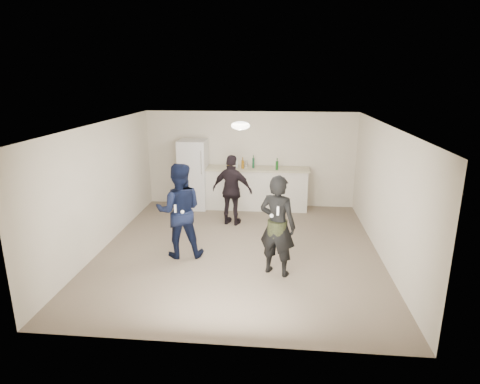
# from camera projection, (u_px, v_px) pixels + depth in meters

# --- Properties ---
(floor) EXTENTS (6.00, 6.00, 0.00)m
(floor) POSITION_uv_depth(u_px,v_px,m) (239.00, 249.00, 8.08)
(floor) COLOR #6B5B4C
(floor) RESTS_ON ground
(ceiling) EXTENTS (6.00, 6.00, 0.00)m
(ceiling) POSITION_uv_depth(u_px,v_px,m) (239.00, 125.00, 7.39)
(ceiling) COLOR silver
(ceiling) RESTS_ON wall_back
(wall_back) EXTENTS (6.00, 0.00, 6.00)m
(wall_back) POSITION_uv_depth(u_px,v_px,m) (250.00, 159.00, 10.61)
(wall_back) COLOR beige
(wall_back) RESTS_ON floor
(wall_front) EXTENTS (6.00, 0.00, 6.00)m
(wall_front) POSITION_uv_depth(u_px,v_px,m) (215.00, 257.00, 4.87)
(wall_front) COLOR beige
(wall_front) RESTS_ON floor
(wall_left) EXTENTS (0.00, 6.00, 6.00)m
(wall_left) POSITION_uv_depth(u_px,v_px,m) (102.00, 186.00, 7.99)
(wall_left) COLOR beige
(wall_left) RESTS_ON floor
(wall_right) EXTENTS (0.00, 6.00, 6.00)m
(wall_right) POSITION_uv_depth(u_px,v_px,m) (385.00, 194.00, 7.49)
(wall_right) COLOR beige
(wall_right) RESTS_ON floor
(counter) EXTENTS (2.60, 0.56, 1.05)m
(counter) POSITION_uv_depth(u_px,v_px,m) (257.00, 189.00, 10.47)
(counter) COLOR beige
(counter) RESTS_ON floor
(counter_top) EXTENTS (2.68, 0.64, 0.04)m
(counter_top) POSITION_uv_depth(u_px,v_px,m) (257.00, 169.00, 10.32)
(counter_top) COLOR #BDB392
(counter_top) RESTS_ON counter
(fridge) EXTENTS (0.70, 0.70, 1.80)m
(fridge) POSITION_uv_depth(u_px,v_px,m) (194.00, 174.00, 10.45)
(fridge) COLOR silver
(fridge) RESTS_ON floor
(fridge_handle) EXTENTS (0.02, 0.02, 0.60)m
(fridge_handle) POSITION_uv_depth(u_px,v_px,m) (201.00, 163.00, 9.96)
(fridge_handle) COLOR silver
(fridge_handle) RESTS_ON fridge
(ceiling_dome) EXTENTS (0.36, 0.36, 0.16)m
(ceiling_dome) POSITION_uv_depth(u_px,v_px,m) (240.00, 126.00, 7.69)
(ceiling_dome) COLOR white
(ceiling_dome) RESTS_ON ceiling
(shaker) EXTENTS (0.08, 0.08, 0.17)m
(shaker) POSITION_uv_depth(u_px,v_px,m) (246.00, 164.00, 10.45)
(shaker) COLOR #BDBCC1
(shaker) RESTS_ON counter_top
(man) EXTENTS (1.00, 0.84, 1.83)m
(man) POSITION_uv_depth(u_px,v_px,m) (179.00, 211.00, 7.58)
(man) COLOR #0E183B
(man) RESTS_ON floor
(woman) EXTENTS (0.77, 0.65, 1.79)m
(woman) POSITION_uv_depth(u_px,v_px,m) (277.00, 226.00, 6.87)
(woman) COLOR black
(woman) RESTS_ON floor
(camo_shorts) EXTENTS (0.34, 0.34, 0.28)m
(camo_shorts) POSITION_uv_depth(u_px,v_px,m) (277.00, 228.00, 6.88)
(camo_shorts) COLOR #2C3618
(camo_shorts) RESTS_ON woman
(spectator) EXTENTS (1.04, 0.64, 1.65)m
(spectator) POSITION_uv_depth(u_px,v_px,m) (232.00, 190.00, 9.26)
(spectator) COLOR black
(spectator) RESTS_ON floor
(remote_man) EXTENTS (0.04, 0.04, 0.15)m
(remote_man) POSITION_uv_depth(u_px,v_px,m) (175.00, 209.00, 7.28)
(remote_man) COLOR white
(remote_man) RESTS_ON man
(nunchuk_man) EXTENTS (0.07, 0.07, 0.07)m
(nunchuk_man) POSITION_uv_depth(u_px,v_px,m) (182.00, 212.00, 7.31)
(nunchuk_man) COLOR white
(nunchuk_man) RESTS_ON man
(remote_woman) EXTENTS (0.04, 0.04, 0.15)m
(remote_woman) POSITION_uv_depth(u_px,v_px,m) (278.00, 211.00, 6.53)
(remote_woman) COLOR white
(remote_woman) RESTS_ON woman
(nunchuk_woman) EXTENTS (0.07, 0.07, 0.07)m
(nunchuk_woman) POSITION_uv_depth(u_px,v_px,m) (272.00, 216.00, 6.60)
(nunchuk_woman) COLOR silver
(nunchuk_woman) RESTS_ON woman
(bottle_cluster) EXTENTS (1.31, 0.23, 0.26)m
(bottle_cluster) POSITION_uv_depth(u_px,v_px,m) (248.00, 164.00, 10.24)
(bottle_cluster) COLOR #164E19
(bottle_cluster) RESTS_ON counter_top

